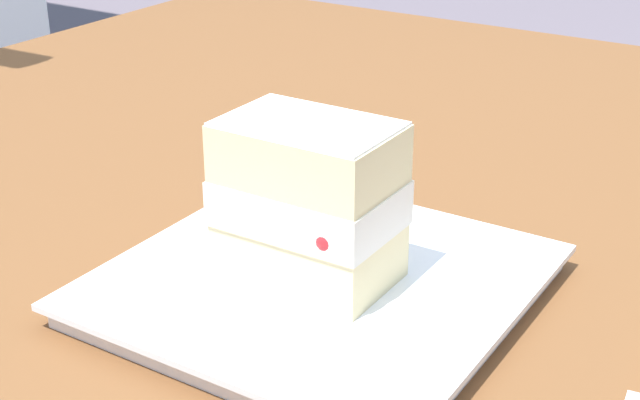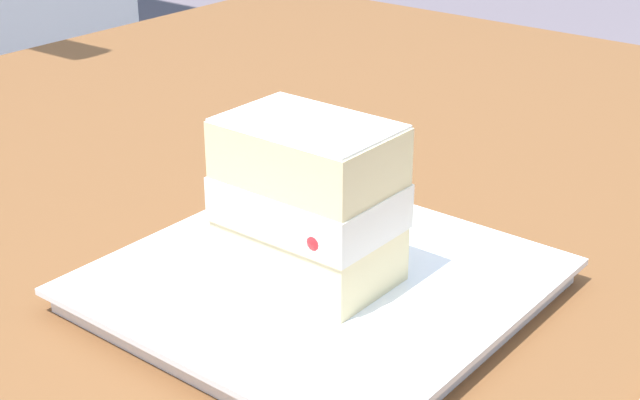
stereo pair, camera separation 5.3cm
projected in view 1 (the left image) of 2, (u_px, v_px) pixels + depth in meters
patio_table at (527, 292)px, 0.76m from camera, size 1.32×0.89×0.71m
dessert_plate at (320, 285)px, 0.55m from camera, size 0.23×0.23×0.02m
cake_slice at (309, 202)px, 0.53m from camera, size 0.10×0.07×0.10m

